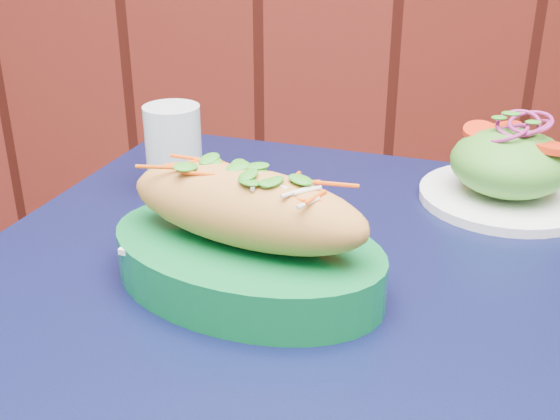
{
  "coord_description": "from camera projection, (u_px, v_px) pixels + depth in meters",
  "views": [
    {
      "loc": [
        -0.21,
        0.93,
        1.11
      ],
      "look_at": [
        -0.25,
        1.58,
        0.81
      ],
      "focal_mm": 45.0,
      "sensor_mm": 36.0,
      "label": 1
    }
  ],
  "objects": [
    {
      "name": "water_glass",
      "position": [
        174.0,
        150.0,
        0.89
      ],
      "size": [
        0.07,
        0.07,
        0.12
      ],
      "primitive_type": "cylinder",
      "color": "silver",
      "rests_on": "cafe_table"
    },
    {
      "name": "banh_mi_basket",
      "position": [
        246.0,
        239.0,
        0.68
      ],
      "size": [
        0.34,
        0.29,
        0.13
      ],
      "rotation": [
        0.0,
        0.0,
        -0.44
      ],
      "color": "#0A692F",
      "rests_on": "cafe_table"
    },
    {
      "name": "cafe_table",
      "position": [
        334.0,
        365.0,
        0.72
      ],
      "size": [
        0.99,
        0.99,
        0.75
      ],
      "rotation": [
        0.0,
        0.0,
        -0.27
      ],
      "color": "black",
      "rests_on": "ground"
    },
    {
      "name": "salad_plate",
      "position": [
        509.0,
        169.0,
        0.87
      ],
      "size": [
        0.21,
        0.21,
        0.11
      ],
      "rotation": [
        0.0,
        0.0,
        0.43
      ],
      "color": "white",
      "rests_on": "cafe_table"
    }
  ]
}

